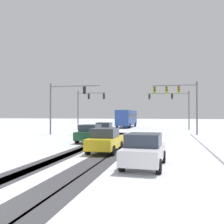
{
  "coord_description": "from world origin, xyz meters",
  "views": [
    {
      "loc": [
        5.67,
        -5.91,
        2.52
      ],
      "look_at": [
        0.0,
        19.38,
        2.8
      ],
      "focal_mm": 40.45,
      "sensor_mm": 36.0,
      "label": 1
    }
  ],
  "objects_px": {
    "traffic_signal_far_right": "(174,102)",
    "car_white_fourth": "(144,150)",
    "traffic_signal_far_left": "(87,102)",
    "car_dark_green_second": "(91,133)",
    "car_grey_lead": "(104,129)",
    "car_yellow_cab_third": "(105,140)",
    "traffic_signal_near_right": "(179,96)",
    "traffic_signal_near_left": "(64,99)",
    "bus_oncoming": "(127,117)"
  },
  "relations": [
    {
      "from": "car_white_fourth",
      "to": "traffic_signal_far_right",
      "type": "bearing_deg",
      "value": 86.2
    },
    {
      "from": "car_yellow_cab_third",
      "to": "bus_oncoming",
      "type": "height_order",
      "value": "bus_oncoming"
    },
    {
      "from": "traffic_signal_far_left",
      "to": "car_dark_green_second",
      "type": "xyz_separation_m",
      "value": [
        6.15,
        -17.68,
        -3.77
      ]
    },
    {
      "from": "traffic_signal_near_right",
      "to": "car_grey_lead",
      "type": "xyz_separation_m",
      "value": [
        -8.46,
        -3.3,
        -3.95
      ]
    },
    {
      "from": "traffic_signal_far_right",
      "to": "car_dark_green_second",
      "type": "bearing_deg",
      "value": -110.19
    },
    {
      "from": "traffic_signal_far_right",
      "to": "traffic_signal_far_left",
      "type": "bearing_deg",
      "value": -165.16
    },
    {
      "from": "traffic_signal_far_right",
      "to": "traffic_signal_near_left",
      "type": "relative_size",
      "value": 1.06
    },
    {
      "from": "car_grey_lead",
      "to": "car_white_fourth",
      "type": "bearing_deg",
      "value": -69.24
    },
    {
      "from": "car_dark_green_second",
      "to": "car_yellow_cab_third",
      "type": "xyz_separation_m",
      "value": [
        2.81,
        -5.66,
        0.0
      ]
    },
    {
      "from": "traffic_signal_far_right",
      "to": "car_white_fourth",
      "type": "relative_size",
      "value": 1.65
    },
    {
      "from": "car_grey_lead",
      "to": "car_yellow_cab_third",
      "type": "height_order",
      "value": "same"
    },
    {
      "from": "car_grey_lead",
      "to": "car_white_fourth",
      "type": "relative_size",
      "value": 0.99
    },
    {
      "from": "car_dark_green_second",
      "to": "car_yellow_cab_third",
      "type": "relative_size",
      "value": 1.01
    },
    {
      "from": "car_dark_green_second",
      "to": "traffic_signal_far_right",
      "type": "bearing_deg",
      "value": 69.81
    },
    {
      "from": "traffic_signal_far_right",
      "to": "traffic_signal_far_left",
      "type": "xyz_separation_m",
      "value": [
        -14.02,
        -3.71,
        -0.1
      ]
    },
    {
      "from": "car_dark_green_second",
      "to": "car_white_fourth",
      "type": "height_order",
      "value": "same"
    },
    {
      "from": "traffic_signal_near_left",
      "to": "car_yellow_cab_third",
      "type": "bearing_deg",
      "value": -56.71
    },
    {
      "from": "traffic_signal_near_right",
      "to": "car_white_fourth",
      "type": "distance_m",
      "value": 19.9
    },
    {
      "from": "car_yellow_cab_third",
      "to": "traffic_signal_far_left",
      "type": "bearing_deg",
      "value": 111.0
    },
    {
      "from": "traffic_signal_far_left",
      "to": "car_dark_green_second",
      "type": "distance_m",
      "value": 19.1
    },
    {
      "from": "traffic_signal_far_left",
      "to": "bus_oncoming",
      "type": "xyz_separation_m",
      "value": [
        5.0,
        9.93,
        -2.59
      ]
    },
    {
      "from": "bus_oncoming",
      "to": "car_white_fourth",
      "type": "bearing_deg",
      "value": -79.5
    },
    {
      "from": "bus_oncoming",
      "to": "car_yellow_cab_third",
      "type": "bearing_deg",
      "value": -83.22
    },
    {
      "from": "car_dark_green_second",
      "to": "car_yellow_cab_third",
      "type": "height_order",
      "value": "same"
    },
    {
      "from": "car_grey_lead",
      "to": "bus_oncoming",
      "type": "height_order",
      "value": "bus_oncoming"
    },
    {
      "from": "traffic_signal_far_right",
      "to": "traffic_signal_near_right",
      "type": "height_order",
      "value": "same"
    },
    {
      "from": "traffic_signal_far_left",
      "to": "traffic_signal_near_right",
      "type": "xyz_separation_m",
      "value": [
        14.32,
        -8.15,
        0.18
      ]
    },
    {
      "from": "traffic_signal_far_left",
      "to": "bus_oncoming",
      "type": "height_order",
      "value": "traffic_signal_far_left"
    },
    {
      "from": "traffic_signal_far_right",
      "to": "car_yellow_cab_third",
      "type": "bearing_deg",
      "value": -100.59
    },
    {
      "from": "car_grey_lead",
      "to": "car_dark_green_second",
      "type": "relative_size",
      "value": 0.99
    },
    {
      "from": "traffic_signal_far_left",
      "to": "traffic_signal_near_left",
      "type": "xyz_separation_m",
      "value": [
        0.22,
        -10.04,
        -0.13
      ]
    },
    {
      "from": "car_grey_lead",
      "to": "traffic_signal_near_right",
      "type": "bearing_deg",
      "value": 21.31
    },
    {
      "from": "traffic_signal_near_left",
      "to": "bus_oncoming",
      "type": "height_order",
      "value": "traffic_signal_near_left"
    },
    {
      "from": "car_grey_lead",
      "to": "car_yellow_cab_third",
      "type": "relative_size",
      "value": 1.01
    },
    {
      "from": "car_grey_lead",
      "to": "traffic_signal_near_left",
      "type": "bearing_deg",
      "value": 165.96
    },
    {
      "from": "traffic_signal_far_right",
      "to": "bus_oncoming",
      "type": "bearing_deg",
      "value": 145.42
    },
    {
      "from": "car_white_fourth",
      "to": "bus_oncoming",
      "type": "xyz_separation_m",
      "value": [
        -6.94,
        37.43,
        1.18
      ]
    },
    {
      "from": "car_grey_lead",
      "to": "bus_oncoming",
      "type": "bearing_deg",
      "value": 92.28
    },
    {
      "from": "traffic_signal_far_right",
      "to": "car_white_fourth",
      "type": "xyz_separation_m",
      "value": [
        -2.07,
        -31.22,
        -3.86
      ]
    },
    {
      "from": "car_white_fourth",
      "to": "car_yellow_cab_third",
      "type": "bearing_deg",
      "value": 125.62
    },
    {
      "from": "traffic_signal_near_left",
      "to": "car_dark_green_second",
      "type": "distance_m",
      "value": 10.33
    },
    {
      "from": "traffic_signal_near_right",
      "to": "traffic_signal_far_left",
      "type": "bearing_deg",
      "value": 150.36
    },
    {
      "from": "traffic_signal_far_left",
      "to": "car_dark_green_second",
      "type": "bearing_deg",
      "value": -70.83
    },
    {
      "from": "traffic_signal_near_left",
      "to": "car_yellow_cab_third",
      "type": "height_order",
      "value": "traffic_signal_near_left"
    },
    {
      "from": "traffic_signal_near_right",
      "to": "car_white_fourth",
      "type": "height_order",
      "value": "traffic_signal_near_right"
    },
    {
      "from": "traffic_signal_far_left",
      "to": "car_yellow_cab_third",
      "type": "relative_size",
      "value": 1.58
    },
    {
      "from": "traffic_signal_near_left",
      "to": "traffic_signal_far_left",
      "type": "bearing_deg",
      "value": 91.28
    },
    {
      "from": "traffic_signal_far_right",
      "to": "traffic_signal_near_left",
      "type": "xyz_separation_m",
      "value": [
        -13.79,
        -13.76,
        -0.23
      ]
    },
    {
      "from": "traffic_signal_near_right",
      "to": "car_yellow_cab_third",
      "type": "bearing_deg",
      "value": -109.44
    },
    {
      "from": "traffic_signal_near_left",
      "to": "bus_oncoming",
      "type": "xyz_separation_m",
      "value": [
        4.78,
        19.97,
        -2.46
      ]
    }
  ]
}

